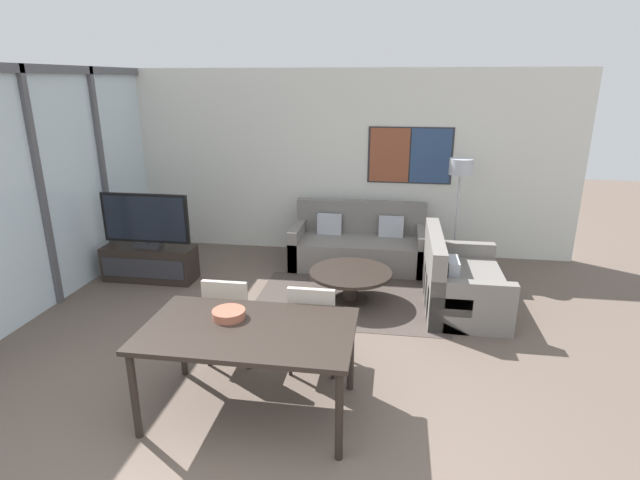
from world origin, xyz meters
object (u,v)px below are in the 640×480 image
object	(u,v)px
sofa_main	(359,246)
dining_chair_centre	(313,323)
dining_chair_left	(231,315)
tv_console	(150,263)
sofa_side	(457,284)
coffee_table	(351,279)
television	(145,221)
fruit_bowl	(229,313)
dining_table	(249,336)
floor_lamp	(460,177)

from	to	relation	value
sofa_main	dining_chair_centre	distance (m)	2.94
sofa_main	dining_chair_left	world-z (taller)	sofa_main
tv_console	sofa_side	size ratio (longest dim) A/B	0.83
sofa_main	coffee_table	distance (m)	1.33
tv_console	dining_chair_left	world-z (taller)	dining_chair_left
television	dining_chair_left	bearing A→B (deg)	-46.07
tv_console	fruit_bowl	size ratio (longest dim) A/B	4.54
tv_console	dining_table	xyz separation A→B (m)	(2.18, -2.57, 0.46)
coffee_table	dining_table	distance (m)	2.40
dining_chair_centre	floor_lamp	size ratio (longest dim) A/B	0.55
dining_chair_left	dining_chair_centre	size ratio (longest dim) A/B	1.00
television	sofa_main	bearing A→B (deg)	20.57
television	floor_lamp	distance (m)	4.32
television	dining_chair_centre	world-z (taller)	television
coffee_table	sofa_side	bearing A→B (deg)	2.02
coffee_table	fruit_bowl	size ratio (longest dim) A/B	3.71
fruit_bowl	floor_lamp	bearing A→B (deg)	58.17
television	sofa_side	distance (m)	4.11
sofa_side	fruit_bowl	xyz separation A→B (m)	(-2.09, -2.19, 0.53)
sofa_side	floor_lamp	world-z (taller)	floor_lamp
sofa_side	dining_chair_centre	distance (m)	2.22
floor_lamp	sofa_main	bearing A→B (deg)	-178.43
dining_table	floor_lamp	size ratio (longest dim) A/B	1.05
dining_table	dining_chair_centre	world-z (taller)	dining_chair_centre
dining_chair_left	coffee_table	bearing A→B (deg)	57.16
television	sofa_side	xyz separation A→B (m)	(4.06, -0.24, -0.56)
television	dining_chair_left	distance (m)	2.58
sofa_side	floor_lamp	bearing A→B (deg)	-4.16
sofa_main	fruit_bowl	bearing A→B (deg)	-103.08
dining_chair_centre	floor_lamp	xyz separation A→B (m)	(1.57, 2.97, 0.85)
sofa_side	dining_table	distance (m)	3.03
television	fruit_bowl	xyz separation A→B (m)	(1.97, -2.43, -0.03)
tv_console	sofa_main	bearing A→B (deg)	20.59
coffee_table	dining_chair_centre	bearing A→B (deg)	-96.98
sofa_main	sofa_side	bearing A→B (deg)	-45.12
tv_console	television	world-z (taller)	television
coffee_table	dining_table	xyz separation A→B (m)	(-0.60, -2.29, 0.40)
sofa_main	floor_lamp	bearing A→B (deg)	1.57
dining_chair_centre	fruit_bowl	world-z (taller)	dining_chair_centre
television	fruit_bowl	distance (m)	3.13
television	tv_console	bearing A→B (deg)	-90.00
dining_table	fruit_bowl	xyz separation A→B (m)	(-0.21, 0.14, 0.11)
fruit_bowl	dining_table	bearing A→B (deg)	-34.75
dining_table	dining_chair_left	size ratio (longest dim) A/B	1.88
television	dining_chair_left	size ratio (longest dim) A/B	1.36
dining_chair_left	fruit_bowl	distance (m)	0.70
television	dining_table	size ratio (longest dim) A/B	0.72
sofa_main	fruit_bowl	distance (m)	3.61
coffee_table	floor_lamp	size ratio (longest dim) A/B	0.64
dining_chair_left	fruit_bowl	xyz separation A→B (m)	(0.20, -0.59, 0.32)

